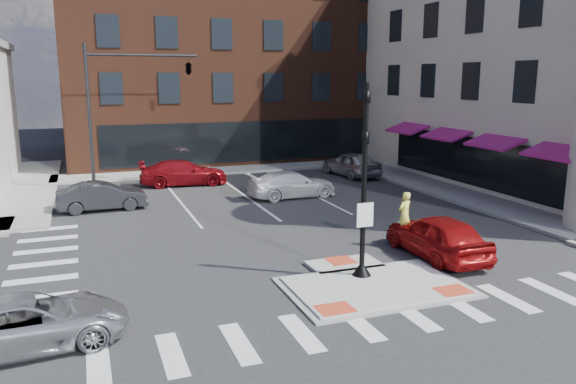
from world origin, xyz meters
name	(u,v)px	position (x,y,z in m)	size (l,w,h in m)	color
ground	(367,283)	(0.00, 0.00, 0.00)	(120.00, 120.00, 0.00)	#28282B
refuge_island	(371,284)	(0.00, -0.26, 0.05)	(5.40, 4.65, 0.13)	gray
sidewalk_e	(457,193)	(10.80, 10.00, 0.07)	(3.00, 24.00, 0.15)	gray
sidewalk_n	(254,168)	(3.00, 22.00, 0.07)	(26.00, 3.00, 0.15)	gray
building_n	(217,57)	(3.00, 31.99, 7.80)	(24.40, 18.40, 15.50)	#4D2618
building_far_left	(115,88)	(-4.00, 52.00, 5.00)	(10.00, 12.00, 10.00)	slate
building_far_right	(224,78)	(9.00, 54.00, 6.00)	(12.00, 12.00, 12.00)	brown
signal_pole	(363,206)	(0.00, 0.40, 2.36)	(0.60, 0.60, 5.98)	black
mast_arm_signal	(163,77)	(-3.47, 18.00, 6.21)	(6.10, 2.24, 8.00)	black
silver_suv	(28,322)	(-9.47, -1.00, 0.63)	(2.11, 4.57, 1.27)	#A7AAAE
red_sedan	(437,236)	(3.50, 1.42, 0.77)	(1.83, 4.55, 1.55)	#9C0E0F
white_pickup	(292,184)	(2.24, 12.53, 0.69)	(1.93, 4.74, 1.37)	silver
bg_car_dark	(102,196)	(-7.26, 12.91, 0.68)	(1.44, 4.13, 1.36)	#2A2A2F
bg_car_silver	(351,164)	(8.05, 17.21, 0.80)	(1.88, 4.67, 1.59)	#A7A9AE
bg_car_red	(183,173)	(-2.52, 17.93, 0.73)	(2.05, 5.04, 1.46)	maroon
cyclist	(404,229)	(3.00, 2.80, 0.71)	(1.12, 1.75, 2.11)	#3F3F44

